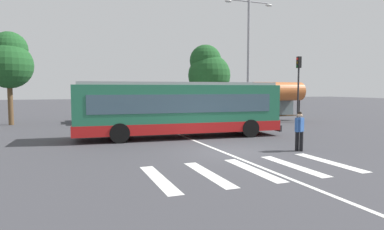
# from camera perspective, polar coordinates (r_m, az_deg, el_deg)

# --- Properties ---
(ground_plane) EXTENTS (160.00, 160.00, 0.00)m
(ground_plane) POSITION_cam_1_polar(r_m,az_deg,el_deg) (14.60, 6.54, -6.19)
(ground_plane) COLOR #3D3D42
(city_transit_bus) EXTENTS (11.53, 3.39, 3.06)m
(city_transit_bus) POSITION_cam_1_polar(r_m,az_deg,el_deg) (18.59, -2.20, 1.06)
(city_transit_bus) COLOR black
(city_transit_bus) RESTS_ON ground_plane
(pedestrian_crossing_street) EXTENTS (0.51, 0.43, 1.72)m
(pedestrian_crossing_street) POSITION_cam_1_polar(r_m,az_deg,el_deg) (15.21, 17.85, -2.26)
(pedestrian_crossing_street) COLOR black
(pedestrian_crossing_street) RESTS_ON ground_plane
(parked_car_blue) EXTENTS (1.96, 4.54, 1.35)m
(parked_car_blue) POSITION_cam_1_polar(r_m,az_deg,el_deg) (28.02, -17.11, 0.33)
(parked_car_blue) COLOR black
(parked_car_blue) RESTS_ON ground_plane
(parked_car_red) EXTENTS (1.98, 4.55, 1.35)m
(parked_car_red) POSITION_cam_1_polar(r_m,az_deg,el_deg) (28.86, -12.25, 0.55)
(parked_car_red) COLOR black
(parked_car_red) RESTS_ON ground_plane
(parked_car_black) EXTENTS (2.08, 4.60, 1.35)m
(parked_car_black) POSITION_cam_1_polar(r_m,az_deg,el_deg) (29.00, -6.91, 0.63)
(parked_car_black) COLOR black
(parked_car_black) RESTS_ON ground_plane
(parked_car_silver) EXTENTS (2.03, 4.58, 1.35)m
(parked_car_silver) POSITION_cam_1_polar(r_m,az_deg,el_deg) (30.08, -2.09, 0.80)
(parked_car_silver) COLOR black
(parked_car_silver) RESTS_ON ground_plane
(parked_car_white) EXTENTS (1.89, 4.51, 1.35)m
(parked_car_white) POSITION_cam_1_polar(r_m,az_deg,el_deg) (31.18, 2.73, 0.93)
(parked_car_white) COLOR black
(parked_car_white) RESTS_ON ground_plane
(parked_car_charcoal) EXTENTS (1.96, 4.55, 1.35)m
(parked_car_charcoal) POSITION_cam_1_polar(r_m,az_deg,el_deg) (32.35, 7.12, 1.03)
(parked_car_charcoal) COLOR black
(parked_car_charcoal) RESTS_ON ground_plane
(traffic_light_far_corner) EXTENTS (0.33, 0.32, 5.26)m
(traffic_light_far_corner) POSITION_cam_1_polar(r_m,az_deg,el_deg) (28.23, 17.70, 5.90)
(traffic_light_far_corner) COLOR #28282B
(traffic_light_far_corner) RESTS_ON ground_plane
(bus_stop_shelter) EXTENTS (4.69, 1.54, 3.25)m
(bus_stop_shelter) POSITION_cam_1_polar(r_m,az_deg,el_deg) (28.75, 14.29, 3.79)
(bus_stop_shelter) COLOR #28282B
(bus_stop_shelter) RESTS_ON ground_plane
(twin_arm_street_lamp) EXTENTS (4.18, 0.32, 9.56)m
(twin_arm_street_lamp) POSITION_cam_1_polar(r_m,az_deg,el_deg) (26.84, 9.60, 11.08)
(twin_arm_street_lamp) COLOR #939399
(twin_arm_street_lamp) RESTS_ON ground_plane
(background_tree_left) EXTENTS (3.44, 3.44, 6.94)m
(background_tree_left) POSITION_cam_1_polar(r_m,az_deg,el_deg) (28.52, -28.75, 8.13)
(background_tree_left) COLOR brown
(background_tree_left) RESTS_ON ground_plane
(background_tree_right) EXTENTS (4.44, 4.44, 7.32)m
(background_tree_right) POSITION_cam_1_polar(r_m,az_deg,el_deg) (35.38, 2.76, 7.49)
(background_tree_right) COLOR brown
(background_tree_right) RESTS_ON ground_plane
(crosswalk_painted_stripes) EXTENTS (6.92, 3.39, 0.01)m
(crosswalk_painted_stripes) POSITION_cam_1_polar(r_m,az_deg,el_deg) (11.48, 10.31, -9.15)
(crosswalk_painted_stripes) COLOR silver
(crosswalk_painted_stripes) RESTS_ON ground_plane
(lane_center_line) EXTENTS (0.16, 24.00, 0.01)m
(lane_center_line) POSITION_cam_1_polar(r_m,az_deg,el_deg) (16.23, 2.16, -5.07)
(lane_center_line) COLOR silver
(lane_center_line) RESTS_ON ground_plane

